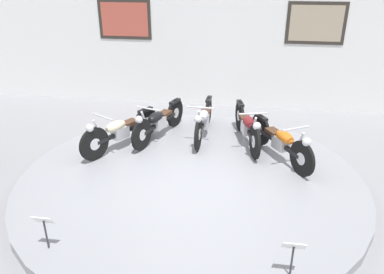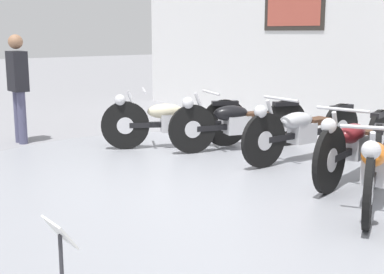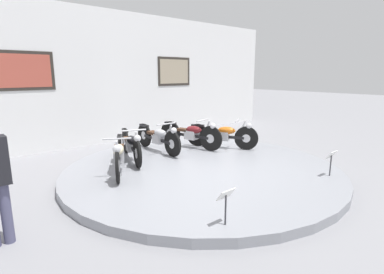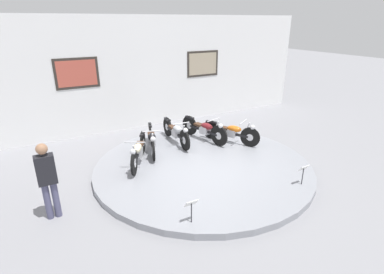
{
  "view_description": "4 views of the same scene",
  "coord_description": "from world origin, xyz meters",
  "px_view_note": "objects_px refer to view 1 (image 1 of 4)",
  "views": [
    {
      "loc": [
        0.9,
        -5.57,
        3.44
      ],
      "look_at": [
        0.0,
        0.1,
        0.84
      ],
      "focal_mm": 35.0,
      "sensor_mm": 36.0,
      "label": 1
    },
    {
      "loc": [
        4.23,
        -3.26,
        1.7
      ],
      "look_at": [
        -0.08,
        0.06,
        0.63
      ],
      "focal_mm": 50.0,
      "sensor_mm": 36.0,
      "label": 2
    },
    {
      "loc": [
        -4.26,
        -4.63,
        2.16
      ],
      "look_at": [
        0.08,
        0.44,
        0.73
      ],
      "focal_mm": 28.0,
      "sensor_mm": 36.0,
      "label": 3
    },
    {
      "loc": [
        -3.84,
        -6.37,
        3.85
      ],
      "look_at": [
        -0.22,
        0.23,
        0.9
      ],
      "focal_mm": 28.0,
      "sensor_mm": 36.0,
      "label": 4
    }
  ],
  "objects_px": {
    "motorcycle_black": "(158,121)",
    "motorcycle_orange": "(281,141)",
    "motorcycle_silver": "(203,119)",
    "motorcycle_cream": "(120,130)",
    "motorcycle_maroon": "(247,125)",
    "info_placard_front_centre": "(293,251)",
    "info_placard_front_left": "(44,225)"
  },
  "relations": [
    {
      "from": "motorcycle_black",
      "to": "motorcycle_orange",
      "type": "xyz_separation_m",
      "value": [
        2.46,
        -0.6,
        -0.0
      ]
    },
    {
      "from": "motorcycle_silver",
      "to": "motorcycle_cream",
      "type": "bearing_deg",
      "value": -151.85
    },
    {
      "from": "motorcycle_silver",
      "to": "motorcycle_maroon",
      "type": "relative_size",
      "value": 1.01
    },
    {
      "from": "motorcycle_cream",
      "to": "motorcycle_silver",
      "type": "xyz_separation_m",
      "value": [
        1.54,
        0.83,
        -0.0
      ]
    },
    {
      "from": "motorcycle_silver",
      "to": "info_placard_front_centre",
      "type": "height_order",
      "value": "motorcycle_silver"
    },
    {
      "from": "motorcycle_maroon",
      "to": "info_placard_front_left",
      "type": "relative_size",
      "value": 3.84
    },
    {
      "from": "info_placard_front_left",
      "to": "motorcycle_maroon",
      "type": "bearing_deg",
      "value": 55.75
    },
    {
      "from": "motorcycle_cream",
      "to": "motorcycle_silver",
      "type": "relative_size",
      "value": 0.89
    },
    {
      "from": "info_placard_front_left",
      "to": "motorcycle_silver",
      "type": "bearing_deg",
      "value": 68.25
    },
    {
      "from": "motorcycle_black",
      "to": "info_placard_front_left",
      "type": "distance_m",
      "value": 3.62
    },
    {
      "from": "motorcycle_black",
      "to": "motorcycle_maroon",
      "type": "relative_size",
      "value": 0.97
    },
    {
      "from": "motorcycle_orange",
      "to": "info_placard_front_centre",
      "type": "xyz_separation_m",
      "value": [
        -0.03,
        -2.96,
        -0.01
      ]
    },
    {
      "from": "motorcycle_orange",
      "to": "motorcycle_cream",
      "type": "bearing_deg",
      "value": -180.0
    },
    {
      "from": "motorcycle_silver",
      "to": "info_placard_front_centre",
      "type": "relative_size",
      "value": 3.89
    },
    {
      "from": "motorcycle_black",
      "to": "motorcycle_silver",
      "type": "distance_m",
      "value": 0.94
    },
    {
      "from": "motorcycle_cream",
      "to": "motorcycle_orange",
      "type": "relative_size",
      "value": 1.02
    },
    {
      "from": "motorcycle_orange",
      "to": "motorcycle_maroon",
      "type": "bearing_deg",
      "value": 136.3
    },
    {
      "from": "info_placard_front_left",
      "to": "info_placard_front_centre",
      "type": "xyz_separation_m",
      "value": [
        3.03,
        0.0,
        0.0
      ]
    },
    {
      "from": "motorcycle_orange",
      "to": "info_placard_front_centre",
      "type": "relative_size",
      "value": 3.37
    },
    {
      "from": "motorcycle_cream",
      "to": "motorcycle_black",
      "type": "relative_size",
      "value": 0.93
    },
    {
      "from": "info_placard_front_left",
      "to": "motorcycle_cream",
      "type": "bearing_deg",
      "value": 90.61
    },
    {
      "from": "motorcycle_maroon",
      "to": "motorcycle_orange",
      "type": "height_order",
      "value": "motorcycle_maroon"
    },
    {
      "from": "motorcycle_silver",
      "to": "info_placard_front_centre",
      "type": "bearing_deg",
      "value": -68.21
    },
    {
      "from": "info_placard_front_left",
      "to": "info_placard_front_centre",
      "type": "distance_m",
      "value": 3.03
    },
    {
      "from": "motorcycle_black",
      "to": "motorcycle_cream",
      "type": "bearing_deg",
      "value": -136.16
    },
    {
      "from": "motorcycle_maroon",
      "to": "info_placard_front_left",
      "type": "xyz_separation_m",
      "value": [
        -2.43,
        -3.57,
        -0.03
      ]
    },
    {
      "from": "motorcycle_cream",
      "to": "info_placard_front_centre",
      "type": "height_order",
      "value": "motorcycle_cream"
    },
    {
      "from": "motorcycle_cream",
      "to": "info_placard_front_left",
      "type": "relative_size",
      "value": 3.45
    },
    {
      "from": "motorcycle_black",
      "to": "motorcycle_orange",
      "type": "height_order",
      "value": "motorcycle_black"
    },
    {
      "from": "motorcycle_cream",
      "to": "motorcycle_maroon",
      "type": "height_order",
      "value": "motorcycle_maroon"
    },
    {
      "from": "motorcycle_maroon",
      "to": "info_placard_front_left",
      "type": "bearing_deg",
      "value": -124.25
    },
    {
      "from": "motorcycle_maroon",
      "to": "info_placard_front_left",
      "type": "height_order",
      "value": "motorcycle_maroon"
    }
  ]
}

